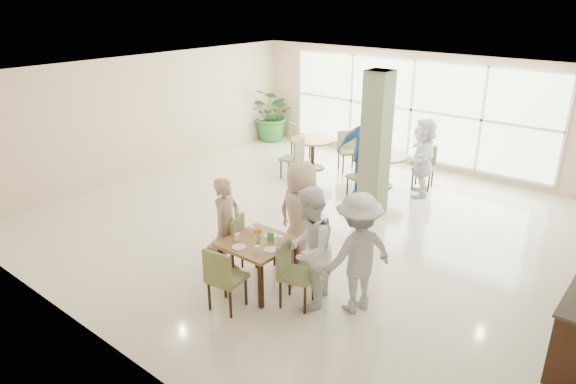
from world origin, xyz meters
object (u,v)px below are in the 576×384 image
Objects in this scene: potted_plant at (273,115)px; teen_standing at (357,253)px; main_table at (259,247)px; round_table_right at (381,161)px; adult_b at (423,157)px; adult_standing at (371,134)px; teen_left at (227,227)px; adult_a at (364,153)px; teen_far at (301,216)px; round_table_left at (313,146)px; teen_right at (309,248)px.

teen_standing is (6.53, -5.81, 0.08)m from potted_plant.
round_table_right is (-0.77, 4.89, -0.06)m from main_table.
teen_standing reaches higher than main_table.
adult_b is 2.12m from adult_standing.
adult_a is (-0.10, 4.12, 0.18)m from teen_left.
main_table is 0.67m from teen_left.
teen_far is at bearing -45.75° from potted_plant.
teen_left reaches higher than round_table_left.
round_table_right is at bearing -1.51° from round_table_left.
main_table and round_table_right have the same top height.
teen_standing is (2.07, 0.41, 0.07)m from teen_left.
teen_left is 6.07m from adult_standing.
adult_b is at bearing 18.16° from adult_a.
main_table is 0.54× the size of teen_right.
adult_standing is at bearing -141.97° from adult_b.
teen_right is at bearing 133.54° from teen_far.
round_table_right is at bearing 117.04° from adult_standing.
teen_right is 0.91× the size of adult_a.
main_table is 0.78× the size of round_table_right.
teen_standing is (4.11, -4.51, 0.29)m from round_table_left.
adult_standing is at bearing 105.79° from main_table.
main_table is at bearing -101.66° from teen_left.
adult_a is (-2.17, 3.70, 0.10)m from teen_standing.
teen_left is (0.10, -4.87, 0.19)m from round_table_right.
round_table_left is 0.61× the size of teen_far.
teen_far reaches higher than adult_standing.
potted_plant is at bearing -109.33° from teen_standing.
adult_standing is (-1.87, 1.00, -0.01)m from adult_b.
round_table_left is 0.69× the size of teen_left.
adult_a is at bearing -179.11° from teen_right.
teen_left is 4.12m from adult_a.
potted_plant is (-4.36, 1.35, 0.18)m from round_table_right.
teen_far is at bearing -157.02° from teen_right.
potted_plant is (-2.42, 1.30, 0.21)m from round_table_left.
main_table is at bearing 92.83° from adult_standing.
teen_standing is at bearing -47.62° from round_table_left.
teen_left is at bearing -67.45° from round_table_left.
adult_standing is at bearing -4.03° from potted_plant.
teen_right is at bearing -71.44° from round_table_right.
main_table is 4.22m from adult_a.
main_table is at bearing -81.10° from round_table_right.
teen_right is 0.65m from teen_standing.
adult_b is (2.88, 0.06, 0.28)m from round_table_left.
teen_standing is 4.73m from adult_b.
round_table_right is at bearing 98.90° from main_table.
adult_a is (1.94, -0.81, 0.39)m from round_table_left.
teen_right reaches higher than adult_standing.
adult_standing is at bearing -0.32° from teen_left.
teen_right is at bearing -15.95° from adult_b.
adult_a is at bearing -90.11° from round_table_right.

